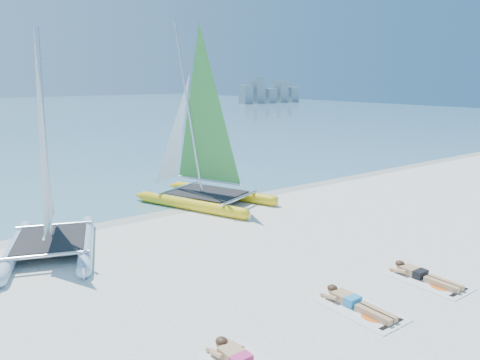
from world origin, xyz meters
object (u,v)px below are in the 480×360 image
(catamaran_blue, at_px, (46,185))
(towel_b, at_px, (361,310))
(catamaran_yellow, at_px, (196,145))
(sunbather_b, at_px, (354,302))
(sunbather_c, at_px, (422,275))
(towel_c, at_px, (429,281))

(catamaran_blue, distance_m, towel_b, 8.82)
(catamaran_blue, bearing_deg, towel_b, -39.93)
(catamaran_yellow, height_order, sunbather_b, catamaran_yellow)
(towel_b, xyz_separation_m, sunbather_c, (2.44, 0.13, 0.11))
(catamaran_blue, relative_size, sunbather_c, 3.72)
(towel_b, bearing_deg, catamaran_yellow, 78.80)
(catamaran_yellow, height_order, towel_b, catamaran_yellow)
(catamaran_blue, bearing_deg, sunbather_c, -27.20)
(catamaran_yellow, distance_m, towel_b, 10.09)
(sunbather_b, bearing_deg, towel_b, -90.00)
(catamaran_yellow, bearing_deg, catamaran_blue, 178.05)
(sunbather_c, bearing_deg, towel_c, -90.00)
(catamaran_blue, height_order, towel_c, catamaran_blue)
(catamaran_blue, relative_size, towel_c, 3.47)
(catamaran_yellow, relative_size, sunbather_c, 4.15)
(sunbather_c, bearing_deg, towel_b, -176.97)
(catamaran_blue, distance_m, catamaran_yellow, 6.50)
(towel_c, xyz_separation_m, sunbather_c, (-0.00, 0.19, 0.11))
(towel_b, height_order, sunbather_c, sunbather_c)
(catamaran_blue, height_order, towel_b, catamaran_blue)
(towel_c, distance_m, sunbather_c, 0.22)
(sunbather_c, bearing_deg, catamaran_yellow, 93.18)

